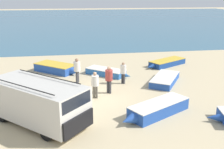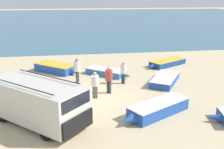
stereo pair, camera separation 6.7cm
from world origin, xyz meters
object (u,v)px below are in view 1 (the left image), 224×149
(fishing_rowboat_2, at_px, (165,79))
(fishing_rowboat_3, at_px, (166,63))
(fishing_rowboat_1, at_px, (156,109))
(fisherman_2, at_px, (109,77))
(fishing_rowboat_6, at_px, (57,68))
(parked_van, at_px, (37,101))
(fishing_rowboat_4, at_px, (107,72))
(fisherman_3, at_px, (95,83))
(fisherman_0, at_px, (77,68))
(fisherman_1, at_px, (123,71))

(fishing_rowboat_2, relative_size, fishing_rowboat_3, 0.96)
(fishing_rowboat_1, xyz_separation_m, fisherman_2, (-2.07, 3.57, 0.75))
(fishing_rowboat_3, xyz_separation_m, fishing_rowboat_6, (-9.72, -0.56, 0.07))
(parked_van, height_order, fishing_rowboat_2, parked_van)
(fishing_rowboat_4, relative_size, fisherman_2, 1.92)
(fishing_rowboat_2, distance_m, fisherman_3, 5.87)
(fishing_rowboat_2, height_order, fisherman_2, fisherman_2)
(parked_van, distance_m, fishing_rowboat_3, 13.99)
(fishing_rowboat_1, xyz_separation_m, fisherman_0, (-4.06, 6.00, 0.75))
(fishing_rowboat_4, height_order, fisherman_0, fisherman_0)
(fishing_rowboat_2, xyz_separation_m, fisherman_3, (-5.36, -2.26, 0.77))
(fishing_rowboat_3, height_order, fisherman_2, fisherman_2)
(fisherman_3, bearing_deg, fishing_rowboat_6, 30.49)
(parked_van, relative_size, fishing_rowboat_6, 1.38)
(fisherman_0, distance_m, fisherman_2, 3.14)
(parked_van, height_order, fishing_rowboat_1, parked_van)
(fisherman_2, bearing_deg, fisherman_1, -167.24)
(fisherman_1, height_order, fisherman_2, fisherman_2)
(parked_van, xyz_separation_m, fisherman_1, (5.37, 5.25, -0.22))
(fisherman_2, bearing_deg, fishing_rowboat_4, -136.30)
(parked_van, height_order, fishing_rowboat_6, parked_van)
(fishing_rowboat_6, distance_m, fisherman_0, 3.52)
(fisherman_1, xyz_separation_m, fisherman_2, (-1.28, -1.73, 0.13))
(fishing_rowboat_1, xyz_separation_m, fishing_rowboat_2, (2.33, 5.10, -0.09))
(fishing_rowboat_6, bearing_deg, fishing_rowboat_2, 12.95)
(parked_van, height_order, fishing_rowboat_3, parked_van)
(parked_van, xyz_separation_m, fishing_rowboat_4, (4.48, 7.47, -0.93))
(fishing_rowboat_3, xyz_separation_m, fisherman_0, (-8.09, -3.58, 0.83))
(fishing_rowboat_4, bearing_deg, fishing_rowboat_3, 59.11)
(fishing_rowboat_3, distance_m, fisherman_0, 8.88)
(fishing_rowboat_1, distance_m, fishing_rowboat_6, 10.67)
(fishing_rowboat_2, height_order, fisherman_1, fisherman_1)
(fisherman_0, bearing_deg, fisherman_3, -47.43)
(fishing_rowboat_1, distance_m, fisherman_2, 4.20)
(fisherman_0, bearing_deg, fishing_rowboat_2, 16.68)
(parked_van, distance_m, fishing_rowboat_6, 9.03)
(fishing_rowboat_1, bearing_deg, fisherman_2, -89.47)
(parked_van, height_order, fisherman_3, parked_van)
(parked_van, xyz_separation_m, fishing_rowboat_3, (10.19, 9.54, -0.92))
(fishing_rowboat_2, bearing_deg, fisherman_1, 119.33)
(fisherman_1, bearing_deg, fishing_rowboat_6, 102.78)
(fishing_rowboat_2, height_order, fisherman_0, fisherman_0)
(fishing_rowboat_2, distance_m, fishing_rowboat_3, 4.79)
(fishing_rowboat_3, bearing_deg, fishing_rowboat_1, 37.23)
(fishing_rowboat_4, height_order, fisherman_1, fisherman_1)
(fishing_rowboat_6, xyz_separation_m, fisherman_3, (2.66, -6.18, 0.68))
(fisherman_3, bearing_deg, fishing_rowboat_3, -39.15)
(fisherman_3, bearing_deg, fishing_rowboat_4, -8.98)
(fishing_rowboat_4, bearing_deg, fishing_rowboat_1, -38.17)
(fishing_rowboat_3, xyz_separation_m, fisherman_2, (-6.10, -6.01, 0.83))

